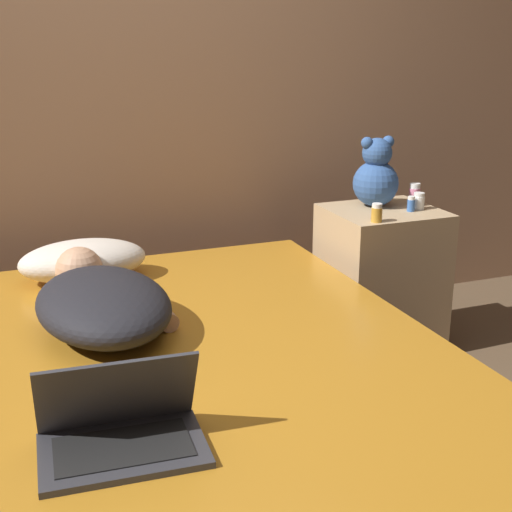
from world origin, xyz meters
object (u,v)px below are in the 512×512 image
(pillow, at_px, (83,260))
(bottle_blue, at_px, (411,204))
(teddy_bear, at_px, (376,176))
(bottle_amber, at_px, (377,213))
(bottle_pink, at_px, (414,195))
(bottle_white, at_px, (419,201))
(laptop, at_px, (121,429))
(person_lying, at_px, (102,301))

(pillow, height_order, bottle_blue, bottle_blue)
(pillow, relative_size, teddy_bear, 1.57)
(bottle_blue, bearing_deg, bottle_amber, -155.81)
(teddy_bear, relative_size, bottle_pink, 3.07)
(pillow, bearing_deg, bottle_white, -4.68)
(teddy_bear, relative_size, bottle_blue, 4.69)
(laptop, relative_size, teddy_bear, 1.27)
(person_lying, bearing_deg, bottle_blue, 10.77)
(bottle_pink, height_order, bottle_amber, bottle_pink)
(person_lying, xyz_separation_m, bottle_pink, (1.40, 0.41, 0.14))
(bottle_pink, distance_m, bottle_amber, 0.34)
(pillow, xyz_separation_m, laptop, (-0.09, -1.17, -0.03))
(pillow, relative_size, bottle_amber, 6.33)
(person_lying, bearing_deg, laptop, -99.70)
(bottle_pink, relative_size, bottle_white, 1.37)
(pillow, height_order, bottle_amber, bottle_amber)
(teddy_bear, xyz_separation_m, bottle_amber, (-0.13, -0.24, -0.09))
(laptop, distance_m, teddy_bear, 1.79)
(teddy_bear, relative_size, bottle_white, 4.20)
(person_lying, height_order, teddy_bear, teddy_bear)
(bottle_pink, bearing_deg, bottle_blue, -129.93)
(teddy_bear, xyz_separation_m, bottle_white, (0.14, -0.12, -0.09))
(pillow, bearing_deg, teddy_bear, 0.30)
(teddy_bear, bearing_deg, laptop, -138.19)
(laptop, height_order, bottle_blue, bottle_blue)
(pillow, height_order, bottle_pink, bottle_pink)
(pillow, distance_m, person_lying, 0.46)
(person_lying, height_order, laptop, laptop)
(bottle_amber, relative_size, bottle_white, 1.04)
(teddy_bear, distance_m, bottle_amber, 0.29)
(teddy_bear, xyz_separation_m, bottle_blue, (0.09, -0.14, -0.10))
(bottle_amber, xyz_separation_m, bottle_white, (0.27, 0.12, -0.00))
(pillow, xyz_separation_m, bottle_blue, (1.32, -0.13, 0.13))
(pillow, bearing_deg, bottle_pink, -2.04)
(pillow, bearing_deg, person_lying, -91.07)
(pillow, height_order, laptop, laptop)
(bottle_blue, bearing_deg, person_lying, -165.96)
(teddy_bear, bearing_deg, bottle_pink, -19.37)
(person_lying, height_order, bottle_amber, bottle_amber)
(bottle_pink, height_order, bottle_blue, bottle_pink)
(person_lying, distance_m, bottle_amber, 1.14)
(teddy_bear, bearing_deg, bottle_blue, -56.80)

